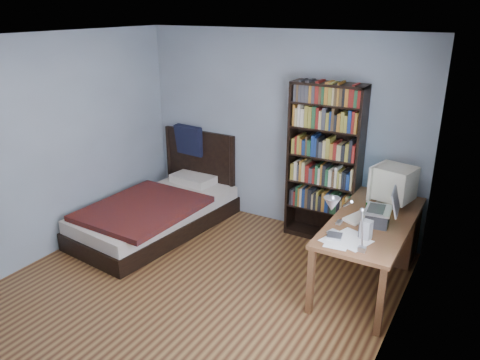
{
  "coord_description": "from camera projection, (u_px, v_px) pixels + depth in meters",
  "views": [
    {
      "loc": [
        2.49,
        -3.17,
        2.76
      ],
      "look_at": [
        0.11,
        0.94,
        0.98
      ],
      "focal_mm": 35.0,
      "sensor_mm": 36.0,
      "label": 1
    }
  ],
  "objects": [
    {
      "name": "room",
      "position": [
        181.0,
        182.0,
        4.26
      ],
      "size": [
        4.2,
        4.24,
        2.5
      ],
      "color": "#4E2816",
      "rests_on": "ground"
    },
    {
      "name": "desk",
      "position": [
        381.0,
        229.0,
        5.21
      ],
      "size": [
        0.75,
        1.7,
        0.73
      ],
      "color": "brown",
      "rests_on": "floor"
    },
    {
      "name": "crt_monitor",
      "position": [
        393.0,
        183.0,
        4.97
      ],
      "size": [
        0.46,
        0.43,
        0.45
      ],
      "color": "beige",
      "rests_on": "desk"
    },
    {
      "name": "laptop",
      "position": [
        380.0,
        215.0,
        4.57
      ],
      "size": [
        0.35,
        0.35,
        0.39
      ],
      "color": "#2D2D30",
      "rests_on": "desk"
    },
    {
      "name": "desk_lamp",
      "position": [
        337.0,
        209.0,
        3.67
      ],
      "size": [
        0.25,
        0.55,
        0.65
      ],
      "color": "#99999E",
      "rests_on": "desk"
    },
    {
      "name": "keyboard",
      "position": [
        361.0,
        217.0,
        4.75
      ],
      "size": [
        0.29,
        0.44,
        0.04
      ],
      "primitive_type": "cube",
      "rotation": [
        0.0,
        0.07,
        -0.35
      ],
      "color": "beige",
      "rests_on": "desk"
    },
    {
      "name": "speaker",
      "position": [
        366.0,
        230.0,
        4.29
      ],
      "size": [
        0.1,
        0.1,
        0.19
      ],
      "primitive_type": "cube",
      "rotation": [
        0.0,
        0.0,
        -0.14
      ],
      "color": "#959597",
      "rests_on": "desk"
    },
    {
      "name": "soda_can",
      "position": [
        368.0,
        207.0,
        4.89
      ],
      "size": [
        0.06,
        0.06,
        0.11
      ],
      "primitive_type": "cylinder",
      "color": "#073610",
      "rests_on": "desk"
    },
    {
      "name": "mouse",
      "position": [
        381.0,
        207.0,
        4.97
      ],
      "size": [
        0.06,
        0.11,
        0.04
      ],
      "primitive_type": "ellipsoid",
      "color": "silver",
      "rests_on": "desk"
    },
    {
      "name": "phone_silver",
      "position": [
        339.0,
        222.0,
        4.63
      ],
      "size": [
        0.05,
        0.1,
        0.02
      ],
      "primitive_type": "cube",
      "rotation": [
        0.0,
        0.0,
        0.04
      ],
      "color": "#ACACB1",
      "rests_on": "desk"
    },
    {
      "name": "phone_grey",
      "position": [
        332.0,
        232.0,
        4.44
      ],
      "size": [
        0.08,
        0.11,
        0.02
      ],
      "primitive_type": "cube",
      "rotation": [
        0.0,
        0.0,
        -0.32
      ],
      "color": "#959597",
      "rests_on": "desk"
    },
    {
      "name": "external_drive",
      "position": [
        334.0,
        236.0,
        4.34
      ],
      "size": [
        0.16,
        0.16,
        0.03
      ],
      "primitive_type": "cube",
      "rotation": [
        0.0,
        0.0,
        0.18
      ],
      "color": "#959597",
      "rests_on": "desk"
    },
    {
      "name": "bookshelf",
      "position": [
        324.0,
        164.0,
        5.61
      ],
      "size": [
        0.87,
        0.3,
        1.94
      ],
      "color": "black",
      "rests_on": "floor"
    },
    {
      "name": "bed",
      "position": [
        160.0,
        210.0,
        6.1
      ],
      "size": [
        1.31,
        2.29,
        1.16
      ],
      "color": "black",
      "rests_on": "floor"
    }
  ]
}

